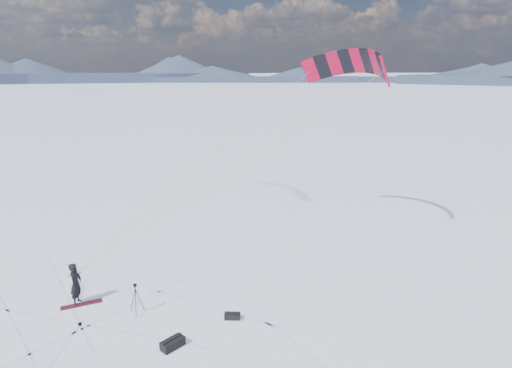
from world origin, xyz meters
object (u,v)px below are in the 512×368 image
object	(u,v)px
tripod	(136,295)
gear_bag_a	(173,343)
snowboard	(82,304)
snowkiter	(78,303)
gear_bag_b	(232,316)

from	to	relation	value
tripod	gear_bag_a	distance (m)	3.04
snowboard	gear_bag_a	size ratio (longest dim) A/B	1.75
snowkiter	gear_bag_b	distance (m)	6.85
tripod	gear_bag_a	bearing A→B (deg)	-88.40
tripod	snowboard	bearing A→B (deg)	127.62
snowkiter	gear_bag_a	xyz separation A→B (m)	(3.70, -4.17, 0.17)
tripod	gear_bag_b	xyz separation A→B (m)	(3.73, -1.45, -0.73)
gear_bag_a	tripod	bearing A→B (deg)	82.67
gear_bag_b	snowkiter	bearing A→B (deg)	172.09
snowkiter	tripod	size ratio (longest dim) A/B	1.40
snowkiter	gear_bag_a	distance (m)	5.58
snowboard	tripod	world-z (taller)	tripod
gear_bag_a	gear_bag_b	world-z (taller)	gear_bag_a
snowkiter	tripod	xyz separation A→B (m)	(2.46, -1.48, 0.86)
snowboard	gear_bag_a	xyz separation A→B (m)	(3.54, -3.98, 0.15)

